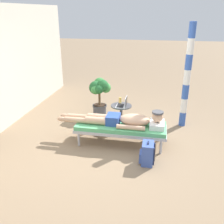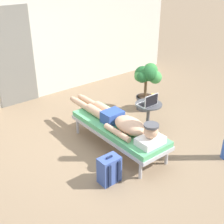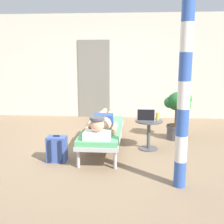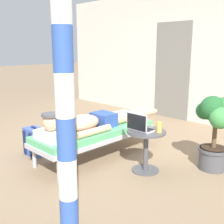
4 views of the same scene
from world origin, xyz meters
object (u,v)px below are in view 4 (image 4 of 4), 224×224
object	(u,v)px
porch_post	(65,95)
potted_plant	(217,121)
laptop	(140,126)
person_reclining	(93,122)
drink_glass	(159,127)
lounge_chair	(95,133)
side_table	(146,144)
backpack	(35,142)

from	to	relation	value
porch_post	potted_plant	bearing A→B (deg)	82.90
laptop	porch_post	distance (m)	1.54
person_reclining	drink_glass	bearing A→B (deg)	12.60
lounge_chair	laptop	distance (m)	0.78
side_table	porch_post	world-z (taller)	porch_post
lounge_chair	porch_post	size ratio (longest dim) A/B	0.78
lounge_chair	drink_glass	bearing A→B (deg)	10.16
potted_plant	laptop	bearing A→B (deg)	-132.39
person_reclining	backpack	size ratio (longest dim) A/B	5.12
person_reclining	side_table	world-z (taller)	person_reclining
drink_glass	potted_plant	bearing A→B (deg)	54.27
person_reclining	backpack	bearing A→B (deg)	-140.78
person_reclining	laptop	xyz separation A→B (m)	(0.74, 0.11, 0.06)
side_table	laptop	distance (m)	0.24
side_table	laptop	size ratio (longest dim) A/B	1.69
lounge_chair	laptop	xyz separation A→B (m)	(0.74, 0.07, 0.24)
lounge_chair	porch_post	bearing A→B (deg)	-49.03
drink_glass	side_table	bearing A→B (deg)	-161.14
side_table	drink_glass	bearing A→B (deg)	18.86
person_reclining	laptop	distance (m)	0.75
side_table	porch_post	size ratio (longest dim) A/B	0.22
lounge_chair	potted_plant	xyz separation A→B (m)	(1.39, 0.77, 0.29)
lounge_chair	potted_plant	distance (m)	1.61
backpack	potted_plant	bearing A→B (deg)	33.50
drink_glass	potted_plant	xyz separation A→B (m)	(0.43, 0.60, 0.05)
drink_glass	potted_plant	size ratio (longest dim) A/B	0.14
porch_post	side_table	bearing A→B (deg)	102.93
backpack	lounge_chair	bearing A→B (deg)	41.36
laptop	backpack	distance (m)	1.59
drink_glass	backpack	size ratio (longest dim) A/B	0.31
laptop	porch_post	world-z (taller)	porch_post
side_table	potted_plant	bearing A→B (deg)	48.25
person_reclining	lounge_chair	bearing A→B (deg)	90.00
drink_glass	potted_plant	world-z (taller)	potted_plant
side_table	drink_glass	distance (m)	0.28
lounge_chair	drink_glass	world-z (taller)	drink_glass
lounge_chair	porch_post	world-z (taller)	porch_post
laptop	drink_glass	world-z (taller)	laptop
porch_post	drink_glass	bearing A→B (deg)	96.81
backpack	porch_post	size ratio (longest dim) A/B	0.18
backpack	porch_post	xyz separation A→B (m)	(1.78, -0.72, 0.97)
person_reclining	drink_glass	distance (m)	0.98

